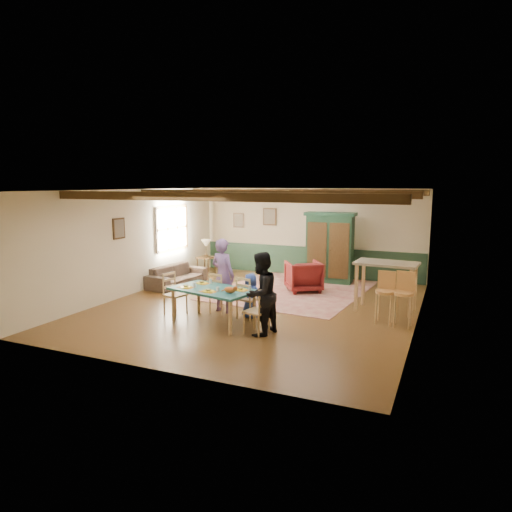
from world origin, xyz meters
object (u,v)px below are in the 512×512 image
at_px(cat, 230,289).
at_px(sofa, 177,275).
at_px(bar_stool_right, 403,300).
at_px(dining_chair_far_left, 221,292).
at_px(dining_chair_end_left, 175,294).
at_px(table_lamp, 206,248).
at_px(dining_chair_end_right, 257,310).
at_px(person_man, 223,275).
at_px(bar_stool_left, 385,298).
at_px(dining_chair_far_right, 248,298).
at_px(person_child, 251,296).
at_px(end_table, 206,266).
at_px(counter_table, 386,287).
at_px(armchair, 303,276).
at_px(armoire, 330,248).
at_px(person_woman, 261,294).
at_px(dining_table, 213,306).

relative_size(cat, sofa, 0.18).
bearing_deg(bar_stool_right, dining_chair_far_left, -167.61).
bearing_deg(dining_chair_end_left, table_lamp, 33.48).
xyz_separation_m(dining_chair_end_right, person_man, (-1.28, 1.08, 0.37)).
height_order(dining_chair_end_left, bar_stool_left, bar_stool_left).
bearing_deg(dining_chair_far_right, dining_chair_end_right, 136.17).
height_order(person_man, person_child, person_man).
bearing_deg(dining_chair_far_left, person_child, -174.29).
distance_m(dining_chair_end_left, sofa, 2.92).
height_order(person_man, end_table, person_man).
bearing_deg(counter_table, dining_chair_far_right, -146.14).
relative_size(person_man, sofa, 0.86).
distance_m(cat, armchair, 3.69).
bearing_deg(dining_chair_end_left, armoire, -13.69).
xyz_separation_m(dining_chair_far_left, dining_chair_far_right, (0.75, -0.17, 0.00)).
xyz_separation_m(cat, sofa, (-3.14, 2.92, -0.52)).
bearing_deg(person_woman, person_man, -115.87).
relative_size(armoire, armchair, 2.28).
relative_size(dining_chair_end_left, counter_table, 0.68).
height_order(dining_table, dining_chair_end_right, dining_chair_end_right).
height_order(dining_table, armoire, armoire).
bearing_deg(armchair, dining_chair_far_right, 50.58).
height_order(dining_table, end_table, dining_table).
relative_size(person_man, bar_stool_right, 1.50).
bearing_deg(person_man, table_lamp, -42.49).
distance_m(table_lamp, bar_stool_left, 6.53).
relative_size(dining_chair_far_left, person_child, 0.95).
height_order(person_woman, cat, person_woman).
relative_size(end_table, bar_stool_right, 0.53).
bearing_deg(bar_stool_right, bar_stool_left, 173.74).
relative_size(dining_chair_far_left, bar_stool_right, 0.83).
xyz_separation_m(dining_chair_far_right, counter_table, (2.59, 1.73, 0.10)).
xyz_separation_m(dining_chair_end_left, person_man, (0.87, 0.59, 0.37)).
xyz_separation_m(armchair, end_table, (-3.45, 0.87, -0.11)).
bearing_deg(armoire, end_table, -174.38).
bearing_deg(dining_chair_end_left, dining_chair_end_right, -90.00).
xyz_separation_m(table_lamp, bar_stool_left, (5.83, -2.93, -0.32)).
distance_m(armoire, counter_table, 3.17).
height_order(dining_chair_end_right, bar_stool_left, bar_stool_left).
bearing_deg(bar_stool_right, person_man, -168.69).
bearing_deg(person_child, person_man, -0.00).
bearing_deg(dining_chair_end_left, dining_chair_far_left, -46.17).
bearing_deg(dining_chair_far_right, end_table, -37.03).
bearing_deg(person_man, armchair, -99.05).
distance_m(counter_table, bar_stool_right, 1.12).
bearing_deg(bar_stool_left, table_lamp, 155.83).
bearing_deg(dining_chair_far_left, end_table, -43.24).
distance_m(dining_chair_end_right, person_child, 1.05).
bearing_deg(sofa, dining_table, -130.61).
xyz_separation_m(armchair, bar_stool_left, (2.38, -2.06, 0.13)).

